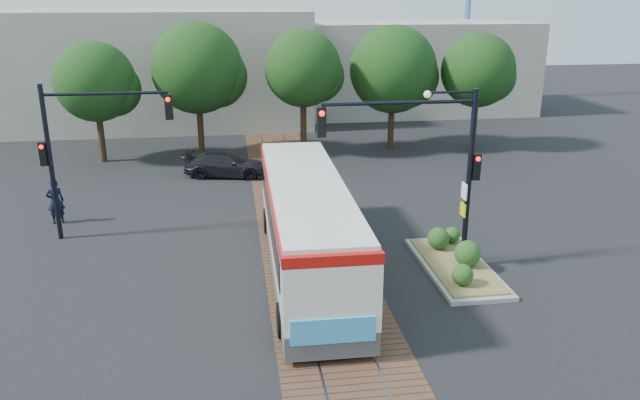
{
  "coord_description": "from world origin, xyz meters",
  "views": [
    {
      "loc": [
        -2.7,
        -19.9,
        9.09
      ],
      "look_at": [
        0.53,
        2.48,
        1.6
      ],
      "focal_mm": 35.0,
      "sensor_mm": 36.0,
      "label": 1
    }
  ],
  "objects_px": {
    "signal_pole_left": "(79,141)",
    "officer": "(55,201)",
    "traffic_island": "(456,259)",
    "parked_car": "(227,164)",
    "signal_pole_main": "(435,153)",
    "city_bus": "(307,221)"
  },
  "relations": [
    {
      "from": "signal_pole_left",
      "to": "officer",
      "type": "height_order",
      "value": "signal_pole_left"
    },
    {
      "from": "signal_pole_left",
      "to": "officer",
      "type": "bearing_deg",
      "value": 132.33
    },
    {
      "from": "officer",
      "to": "traffic_island",
      "type": "bearing_deg",
      "value": 136.88
    },
    {
      "from": "traffic_island",
      "to": "parked_car",
      "type": "distance_m",
      "value": 15.06
    },
    {
      "from": "signal_pole_main",
      "to": "officer",
      "type": "distance_m",
      "value": 15.75
    },
    {
      "from": "city_bus",
      "to": "traffic_island",
      "type": "height_order",
      "value": "city_bus"
    },
    {
      "from": "parked_car",
      "to": "officer",
      "type": "bearing_deg",
      "value": 142.79
    },
    {
      "from": "traffic_island",
      "to": "officer",
      "type": "xyz_separation_m",
      "value": [
        -14.87,
        6.74,
        0.62
      ]
    },
    {
      "from": "city_bus",
      "to": "signal_pole_left",
      "type": "height_order",
      "value": "signal_pole_left"
    },
    {
      "from": "signal_pole_left",
      "to": "officer",
      "type": "relative_size",
      "value": 3.18
    },
    {
      "from": "city_bus",
      "to": "officer",
      "type": "bearing_deg",
      "value": 148.62
    },
    {
      "from": "city_bus",
      "to": "parked_car",
      "type": "distance_m",
      "value": 12.56
    },
    {
      "from": "city_bus",
      "to": "signal_pole_left",
      "type": "relative_size",
      "value": 1.99
    },
    {
      "from": "city_bus",
      "to": "parked_car",
      "type": "bearing_deg",
      "value": 103.23
    },
    {
      "from": "city_bus",
      "to": "traffic_island",
      "type": "xyz_separation_m",
      "value": [
        5.14,
        -0.64,
        -1.45
      ]
    },
    {
      "from": "signal_pole_main",
      "to": "signal_pole_left",
      "type": "height_order",
      "value": "signal_pole_main"
    },
    {
      "from": "city_bus",
      "to": "officer",
      "type": "xyz_separation_m",
      "value": [
        -9.73,
        6.1,
        -0.83
      ]
    },
    {
      "from": "traffic_island",
      "to": "signal_pole_left",
      "type": "distance_m",
      "value": 14.5
    },
    {
      "from": "traffic_island",
      "to": "officer",
      "type": "height_order",
      "value": "officer"
    },
    {
      "from": "signal_pole_main",
      "to": "signal_pole_left",
      "type": "xyz_separation_m",
      "value": [
        -12.23,
        4.8,
        -0.29
      ]
    },
    {
      "from": "city_bus",
      "to": "traffic_island",
      "type": "bearing_deg",
      "value": -6.37
    },
    {
      "from": "parked_car",
      "to": "signal_pole_main",
      "type": "bearing_deg",
      "value": -139.85
    }
  ]
}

